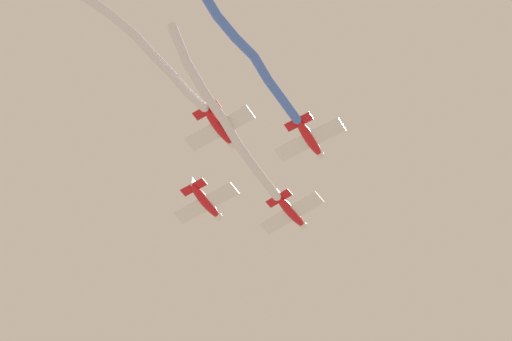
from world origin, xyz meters
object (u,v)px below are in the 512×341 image
airplane_lead (291,212)px  airplane_right_wing (310,139)px  airplane_left_wing (206,202)px  airplane_slot (219,127)px

airplane_lead → airplane_right_wing: airplane_right_wing is taller
airplane_left_wing → airplane_slot: 8.83m
airplane_left_wing → airplane_right_wing: (-10.70, 6.44, 0.70)m
airplane_slot → airplane_right_wing: bearing=-47.9°
airplane_left_wing → airplane_slot: size_ratio=0.99×
airplane_left_wing → airplane_right_wing: 12.51m
airplane_left_wing → airplane_slot: airplane_slot is taller
airplane_left_wing → airplane_right_wing: size_ratio=0.99×
airplane_left_wing → airplane_right_wing: bearing=-91.8°
airplane_lead → airplane_right_wing: 8.83m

